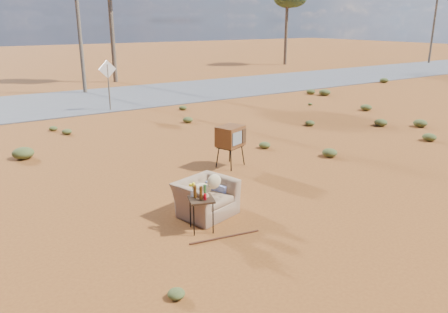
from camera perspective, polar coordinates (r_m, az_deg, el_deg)
ground at (r=9.02m, az=1.95°, el=-7.55°), size 140.00×140.00×0.00m
highway at (r=22.50m, az=-20.76°, el=6.55°), size 140.00×7.00×0.04m
armchair at (r=8.93m, az=-2.06°, el=-4.68°), size 1.42×1.14×0.97m
tv_unit at (r=11.65m, az=0.86°, el=2.59°), size 0.84×0.76×1.12m
side_table at (r=8.13m, az=-3.24°, el=-5.30°), size 0.57×0.57×0.92m
rusty_bar at (r=8.10m, az=0.10°, el=-10.48°), size 1.34×0.29×0.04m
road_sign at (r=19.82m, az=-14.93°, el=10.11°), size 0.78×0.06×2.19m
utility_pole_center at (r=25.10m, az=-18.55°, el=17.28°), size 1.40×0.20×8.00m
utility_pole_east at (r=45.67m, az=25.85°, el=16.12°), size 1.40×0.20×8.00m
scrub_patch at (r=12.31m, az=-13.17°, el=-0.42°), size 17.49×8.07×0.33m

